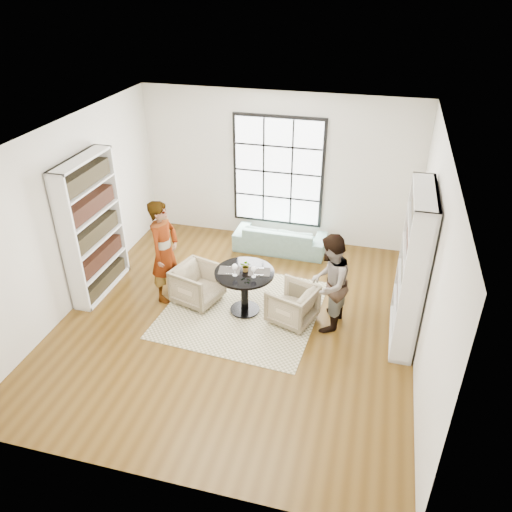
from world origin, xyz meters
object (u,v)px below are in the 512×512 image
(wine_glass_left, at_px, (235,267))
(flower_centerpiece, at_px, (246,266))
(person_right, at_px, (329,283))
(sofa, at_px, (280,238))
(armchair_right, at_px, (292,304))
(wine_glass_right, at_px, (254,269))
(pedestal_table, at_px, (245,283))
(armchair_left, at_px, (198,284))
(person_left, at_px, (164,251))

(wine_glass_left, xyz_separation_m, flower_centerpiece, (0.13, 0.16, -0.05))
(person_right, distance_m, flower_centerpiece, 1.33)
(person_right, xyz_separation_m, flower_centerpiece, (-1.33, 0.08, 0.06))
(sofa, height_order, armchair_right, armchair_right)
(armchair_right, distance_m, wine_glass_left, 1.10)
(person_right, relative_size, wine_glass_right, 8.47)
(sofa, height_order, flower_centerpiece, flower_centerpiece)
(pedestal_table, bearing_deg, wine_glass_left, -129.46)
(armchair_right, relative_size, wine_glass_left, 3.28)
(pedestal_table, relative_size, wine_glass_left, 4.58)
(wine_glass_left, bearing_deg, pedestal_table, 50.54)
(armchair_left, distance_m, armchair_right, 1.64)
(armchair_left, bearing_deg, sofa, -8.51)
(wine_glass_right, bearing_deg, sofa, 91.35)
(sofa, relative_size, wine_glass_right, 9.56)
(pedestal_table, relative_size, armchair_left, 1.32)
(armchair_left, distance_m, person_left, 0.79)
(armchair_right, bearing_deg, armchair_left, -75.68)
(pedestal_table, xyz_separation_m, wine_glass_left, (-0.11, -0.14, 0.36))
(sofa, bearing_deg, flower_centerpiece, 88.11)
(sofa, xyz_separation_m, person_left, (-1.52, -2.09, 0.63))
(flower_centerpiece, bearing_deg, armchair_left, 176.22)
(wine_glass_left, height_order, flower_centerpiece, wine_glass_left)
(pedestal_table, height_order, flower_centerpiece, flower_centerpiece)
(sofa, height_order, wine_glass_right, wine_glass_right)
(armchair_left, xyz_separation_m, flower_centerpiece, (0.86, -0.06, 0.53))
(armchair_right, distance_m, flower_centerpiece, 0.96)
(armchair_left, bearing_deg, wine_glass_left, -90.58)
(wine_glass_left, bearing_deg, person_right, 3.33)
(pedestal_table, bearing_deg, armchair_left, 174.42)
(person_right, bearing_deg, pedestal_table, -84.72)
(pedestal_table, distance_m, armchair_right, 0.84)
(sofa, bearing_deg, armchair_right, 107.79)
(person_right, bearing_deg, flower_centerpiece, -85.84)
(wine_glass_left, xyz_separation_m, wine_glass_right, (0.30, 0.03, -0.01))
(armchair_left, relative_size, person_left, 0.41)
(sofa, bearing_deg, pedestal_table, 87.61)
(wine_glass_right, bearing_deg, flower_centerpiece, 140.65)
(pedestal_table, relative_size, flower_centerpiece, 4.96)
(pedestal_table, xyz_separation_m, person_right, (1.35, -0.05, 0.25))
(sofa, xyz_separation_m, wine_glass_right, (0.05, -2.27, 0.63))
(wine_glass_left, bearing_deg, flower_centerpiece, 50.67)
(armchair_right, xyz_separation_m, wine_glass_right, (-0.62, -0.05, 0.59))
(armchair_left, distance_m, wine_glass_left, 0.96)
(wine_glass_left, bearing_deg, sofa, 84.01)
(pedestal_table, xyz_separation_m, armchair_left, (-0.84, 0.08, -0.22))
(sofa, xyz_separation_m, armchair_right, (0.67, -2.22, 0.05))
(flower_centerpiece, bearing_deg, wine_glass_left, -129.33)
(armchair_right, relative_size, person_left, 0.38)
(armchair_right, xyz_separation_m, flower_centerpiece, (-0.78, 0.08, 0.55))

